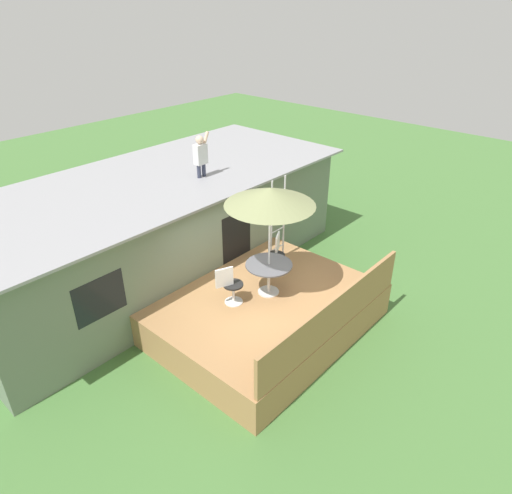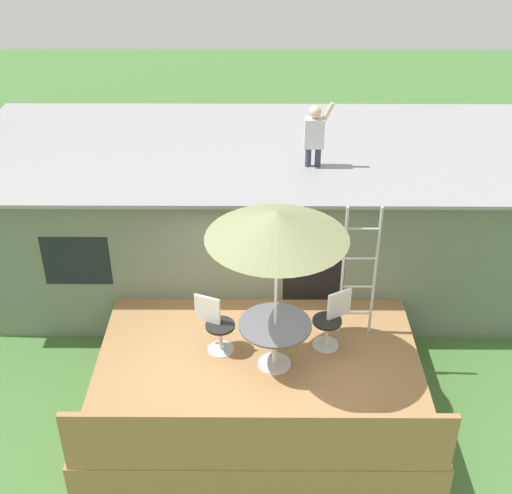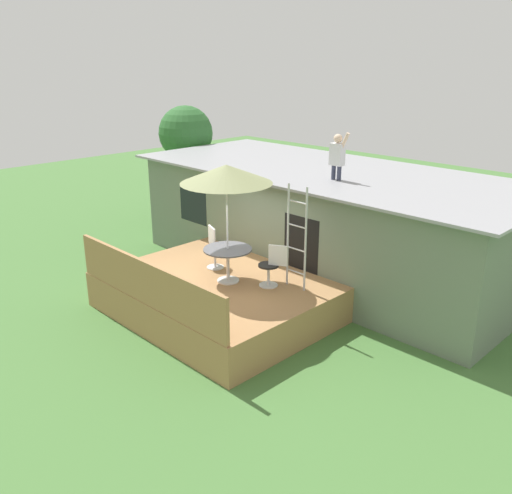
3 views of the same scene
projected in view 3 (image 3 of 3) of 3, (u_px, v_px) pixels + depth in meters
ground_plane at (223, 311)px, 12.23m from camera, size 40.00×40.00×0.00m
house at (325, 221)px, 14.17m from camera, size 10.50×4.50×2.70m
deck at (222, 294)px, 12.10m from camera, size 4.78×3.95×0.80m
deck_railing at (147, 283)px, 10.53m from camera, size 4.68×0.08×0.90m
patio_table at (228, 256)px, 11.60m from camera, size 1.04×1.04×0.74m
patio_umbrella at (226, 174)px, 11.01m from camera, size 1.90×1.90×2.54m
step_ladder at (297, 238)px, 11.11m from camera, size 0.52×0.04×2.20m
person_figure at (338, 154)px, 12.38m from camera, size 0.47×0.20×1.11m
patio_chair_left at (214, 248)px, 12.46m from camera, size 0.60×0.44×0.92m
patio_chair_right at (272, 266)px, 11.39m from camera, size 0.58×0.44×0.92m
backyard_tree at (186, 135)px, 18.14m from camera, size 1.80×1.80×3.88m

